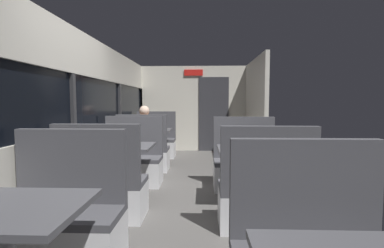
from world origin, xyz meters
name	(u,v)px	position (x,y,z in m)	size (l,w,h in m)	color
ground_plane	(184,205)	(0.00, 0.00, -0.01)	(3.30, 9.20, 0.02)	#514F4C
carriage_window_panel_left	(72,119)	(-1.45, 0.00, 1.11)	(0.09, 8.48, 2.30)	beige
carriage_end_bulkhead	(196,109)	(0.06, 4.19, 1.14)	(2.90, 0.11, 2.30)	beige
carriage_aisle_panel_right	(255,110)	(1.45, 3.00, 1.15)	(0.08, 2.40, 2.30)	beige
dining_table_near_window	(4,223)	(-0.89, -2.09, 0.64)	(0.90, 0.70, 0.74)	#9E9EA3
bench_near_window_facing_entry	(64,224)	(-0.89, -1.39, 0.33)	(0.95, 0.50, 1.10)	silver
dining_table_mid_window	(120,152)	(-0.89, 0.22, 0.64)	(0.90, 0.70, 0.74)	#9E9EA3
bench_mid_window_facing_end	(103,190)	(-0.89, -0.48, 0.33)	(0.95, 0.50, 1.10)	silver
bench_mid_window_facing_entry	(132,164)	(-0.89, 0.92, 0.33)	(0.95, 0.50, 1.10)	silver
dining_table_far_window	(150,134)	(-0.89, 2.52, 0.64)	(0.90, 0.70, 0.74)	#9E9EA3
bench_far_window_facing_end	(144,154)	(-0.89, 1.82, 0.33)	(0.95, 0.50, 1.10)	silver
bench_far_window_facing_entry	(155,143)	(-0.89, 3.22, 0.33)	(0.95, 0.50, 1.10)	silver
dining_table_rear_aisle	(253,156)	(0.89, 0.02, 0.64)	(0.90, 0.70, 0.74)	#9E9EA3
bench_rear_aisle_facing_end	(265,198)	(0.89, -0.68, 0.33)	(0.95, 0.50, 1.10)	silver
bench_rear_aisle_facing_entry	(245,168)	(0.89, 0.72, 0.33)	(0.95, 0.50, 1.10)	silver
seated_passenger	(144,143)	(-0.89, 1.90, 0.54)	(0.47, 0.55, 1.26)	#26262D
coffee_cup_primary	(241,144)	(0.75, 0.12, 0.79)	(0.07, 0.07, 0.09)	white
coffee_cup_secondary	(159,127)	(-0.71, 2.68, 0.79)	(0.07, 0.07, 0.09)	white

